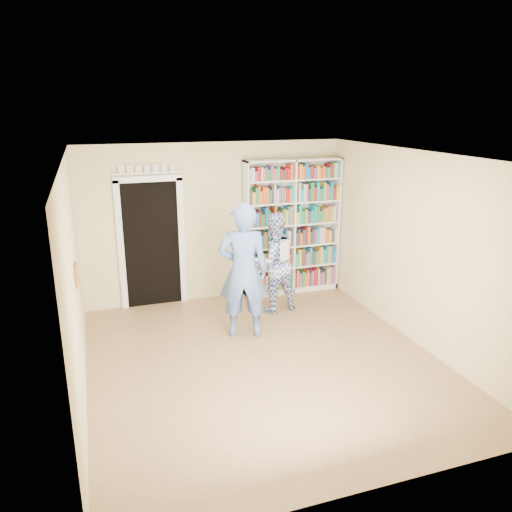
{
  "coord_description": "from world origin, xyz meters",
  "views": [
    {
      "loc": [
        -2.0,
        -5.62,
        3.27
      ],
      "look_at": [
        0.19,
        0.9,
        1.19
      ],
      "focal_mm": 35.0,
      "sensor_mm": 36.0,
      "label": 1
    }
  ],
  "objects": [
    {
      "name": "ceiling",
      "position": [
        0.0,
        0.0,
        2.7
      ],
      "size": [
        5.0,
        5.0,
        0.0
      ],
      "primitive_type": "plane",
      "rotation": [
        3.14,
        0.0,
        0.0
      ],
      "color": "white",
      "rests_on": "wall_back"
    },
    {
      "name": "paper_sheet",
      "position": [
        0.83,
        1.37,
        1.08
      ],
      "size": [
        0.2,
        0.12,
        0.32
      ],
      "primitive_type": "cube",
      "rotation": [
        0.0,
        0.0,
        0.52
      ],
      "color": "white",
      "rests_on": "man_plaid"
    },
    {
      "name": "doorway",
      "position": [
        -1.1,
        2.48,
        1.18
      ],
      "size": [
        1.1,
        0.08,
        2.43
      ],
      "color": "black",
      "rests_on": "floor"
    },
    {
      "name": "wall_art",
      "position": [
        -2.23,
        0.2,
        1.4
      ],
      "size": [
        0.03,
        0.25,
        0.25
      ],
      "primitive_type": "cube",
      "color": "brown",
      "rests_on": "wall_left"
    },
    {
      "name": "floor",
      "position": [
        0.0,
        0.0,
        0.0
      ],
      "size": [
        5.0,
        5.0,
        0.0
      ],
      "primitive_type": "plane",
      "color": "olive",
      "rests_on": "ground"
    },
    {
      "name": "man_blue",
      "position": [
        -0.01,
        0.86,
        1.0
      ],
      "size": [
        0.83,
        0.66,
        1.99
      ],
      "primitive_type": "imported",
      "rotation": [
        0.0,
        0.0,
        2.87
      ],
      "color": "#5679C0",
      "rests_on": "floor"
    },
    {
      "name": "bookshelf",
      "position": [
        1.35,
        2.34,
        1.21
      ],
      "size": [
        1.74,
        0.33,
        2.39
      ],
      "rotation": [
        0.0,
        0.0,
        0.09
      ],
      "color": "white",
      "rests_on": "floor"
    },
    {
      "name": "man_plaid",
      "position": [
        0.73,
        1.61,
        0.82
      ],
      "size": [
        0.87,
        0.72,
        1.65
      ],
      "primitive_type": "imported",
      "rotation": [
        0.0,
        0.0,
        3.27
      ],
      "color": "#324799",
      "rests_on": "floor"
    },
    {
      "name": "wall_right",
      "position": [
        2.25,
        0.0,
        1.35
      ],
      "size": [
        0.0,
        5.0,
        5.0
      ],
      "primitive_type": "plane",
      "rotation": [
        1.57,
        0.0,
        -1.57
      ],
      "color": "beige",
      "rests_on": "floor"
    },
    {
      "name": "wall_back",
      "position": [
        0.0,
        2.5,
        1.35
      ],
      "size": [
        4.5,
        0.0,
        4.5
      ],
      "primitive_type": "plane",
      "rotation": [
        1.57,
        0.0,
        0.0
      ],
      "color": "beige",
      "rests_on": "floor"
    },
    {
      "name": "wall_left",
      "position": [
        -2.25,
        0.0,
        1.35
      ],
      "size": [
        0.0,
        5.0,
        5.0
      ],
      "primitive_type": "plane",
      "rotation": [
        1.57,
        0.0,
        1.57
      ],
      "color": "beige",
      "rests_on": "floor"
    }
  ]
}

